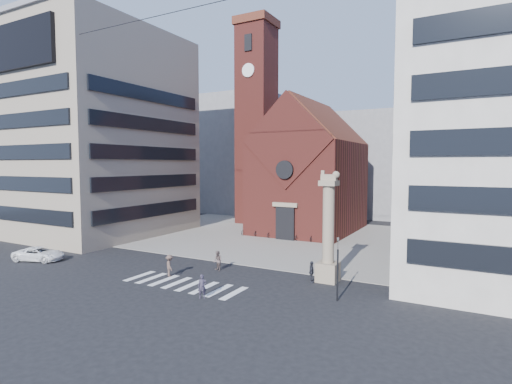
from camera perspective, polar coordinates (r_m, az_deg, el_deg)
ground at (r=34.39m, az=-7.83°, el=-11.48°), size 120.00×120.00×0.00m
piazza at (r=50.53m, az=5.19°, el=-6.43°), size 46.00×30.00×0.05m
zebra_crossing at (r=31.79m, az=-10.31°, el=-12.80°), size 10.20×3.20×0.01m
church at (r=55.30m, az=7.74°, el=2.75°), size 12.00×16.65×18.00m
campanile at (r=62.53m, az=0.09°, el=10.04°), size 5.50×5.50×31.20m
building_left at (r=57.20m, az=-21.56°, el=7.57°), size 18.00×20.00×26.00m
bg_block_left at (r=77.59m, az=-2.15°, el=5.36°), size 16.00×14.00×22.00m
bg_block_mid at (r=72.90m, az=17.85°, el=3.68°), size 14.00×12.00×18.00m
bg_block_right at (r=68.67m, az=30.71°, el=5.81°), size 16.00×14.00×24.00m
lion_column at (r=31.68m, az=10.30°, el=-6.43°), size 1.63×1.60×8.68m
traffic_light at (r=27.61m, az=11.59°, el=-10.49°), size 0.13×0.16×4.30m
white_car at (r=43.49m, az=-28.58°, el=-7.78°), size 5.08×3.52×1.29m
pedestrian_0 at (r=28.21m, az=-7.70°, el=-13.23°), size 0.72×0.66×1.64m
pedestrian_1 at (r=34.97m, az=-5.50°, el=-9.77°), size 1.01×0.92×1.70m
pedestrian_2 at (r=31.73m, az=7.94°, el=-11.24°), size 0.77×1.07×1.68m
pedestrian_3 at (r=33.85m, az=-12.24°, el=-10.23°), size 1.32×1.22×1.78m
scooter_0 at (r=51.70m, az=-1.26°, el=-5.57°), size 1.32×2.07×1.03m
scooter_1 at (r=50.80m, az=0.56°, el=-5.67°), size 1.17×1.97×1.14m
scooter_2 at (r=49.97m, az=2.44°, el=-5.91°), size 1.32×2.07×1.03m
scooter_3 at (r=49.19m, az=4.38°, el=-6.01°), size 1.17×1.97×1.14m
scooter_4 at (r=48.48m, az=6.39°, el=-6.24°), size 1.32×2.07×1.03m
scooter_5 at (r=47.81m, az=8.46°, el=-6.33°), size 1.17×1.97×1.14m
scooter_6 at (r=47.22m, az=10.58°, el=-6.55°), size 1.32×2.07×1.03m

